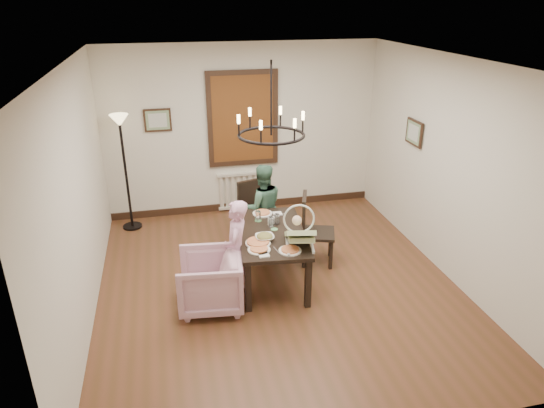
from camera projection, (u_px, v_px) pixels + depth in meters
name	position (u px, v px, depth m)	size (l,w,h in m)	color
room_shell	(271.00, 173.00, 6.07)	(4.51, 5.00, 2.81)	brown
dining_table	(271.00, 237.00, 6.18)	(0.98, 1.55, 0.69)	black
chair_far	(255.00, 212.00, 7.29)	(0.40, 0.40, 0.91)	black
chair_right	(318.00, 229.00, 6.62)	(0.44, 0.44, 1.01)	black
armchair	(210.00, 281.00, 5.72)	(0.74, 0.76, 0.69)	#C698A9
elderly_woman	(237.00, 257.00, 5.89)	(0.38, 0.25, 1.04)	#D294B4
seated_man	(262.00, 214.00, 7.02)	(0.52, 0.41, 1.07)	#3C654F
baby_bouncer	(300.00, 232.00, 5.74)	(0.40, 0.54, 0.36)	#B7C98B
salad_bowl	(265.00, 237.00, 5.93)	(0.28, 0.28, 0.07)	white
pizza_platter	(258.00, 242.00, 5.84)	(0.31, 0.31, 0.04)	tan
drinking_glass	(271.00, 222.00, 6.25)	(0.07, 0.07, 0.13)	silver
window_blinds	(243.00, 119.00, 7.86)	(1.00, 0.03, 1.40)	brown
radiator	(244.00, 190.00, 8.38)	(0.92, 0.12, 0.62)	silver
picture_back	(158.00, 120.00, 7.58)	(0.42, 0.03, 0.36)	black
picture_right	(414.00, 132.00, 6.90)	(0.42, 0.03, 0.36)	black
floor_lamp	(126.00, 175.00, 7.48)	(0.30, 0.30, 1.80)	black
chandelier	(271.00, 135.00, 5.65)	(0.80, 0.80, 0.04)	black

